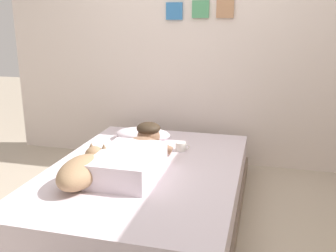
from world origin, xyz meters
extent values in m
plane|color=tan|center=(0.00, 0.00, 0.00)|extent=(12.33, 12.33, 0.00)
cube|color=silver|center=(0.00, 1.36, 1.25)|extent=(4.17, 0.10, 2.50)
cube|color=#3372B2|center=(-0.25, 1.30, 1.54)|extent=(0.16, 0.02, 0.16)
cube|color=#4C9966|center=(0.01, 1.30, 1.56)|extent=(0.16, 0.02, 0.16)
cube|color=tan|center=(0.25, 1.30, 1.56)|extent=(0.16, 0.02, 0.16)
cube|color=#726051|center=(-0.19, 0.11, 0.07)|extent=(1.47, 2.09, 0.14)
cube|color=silver|center=(-0.19, 0.11, 0.25)|extent=(1.43, 2.02, 0.23)
ellipsoid|color=silver|center=(-0.42, 0.76, 0.42)|extent=(0.52, 0.32, 0.11)
cube|color=silver|center=(-0.26, -0.08, 0.46)|extent=(0.42, 0.64, 0.18)
ellipsoid|color=#8C664C|center=(-0.26, 0.26, 0.48)|extent=(0.32, 0.20, 0.16)
sphere|color=#8C664C|center=(-0.26, 0.42, 0.52)|extent=(0.19, 0.19, 0.19)
ellipsoid|color=#332619|center=(-0.26, 0.42, 0.59)|extent=(0.20, 0.20, 0.10)
cylinder|color=#8C664C|center=(-0.36, 0.40, 0.45)|extent=(0.23, 0.07, 0.14)
cylinder|color=#8C664C|center=(-0.16, 0.40, 0.45)|extent=(0.23, 0.07, 0.14)
ellipsoid|color=#9E7A56|center=(-0.51, -0.33, 0.47)|extent=(0.26, 0.48, 0.20)
sphere|color=#9E7A56|center=(-0.52, -0.07, 0.49)|extent=(0.15, 0.15, 0.15)
cone|color=#7E6145|center=(-0.56, -0.05, 0.56)|extent=(0.05, 0.05, 0.05)
cone|color=#7E6145|center=(-0.46, -0.05, 0.56)|extent=(0.05, 0.05, 0.05)
cylinder|color=white|center=(-0.01, 0.55, 0.41)|extent=(0.09, 0.09, 0.07)
torus|color=white|center=(0.05, 0.55, 0.41)|extent=(0.05, 0.01, 0.05)
cube|color=black|center=(-0.14, 0.14, 0.37)|extent=(0.07, 0.14, 0.01)
camera|label=1|loc=(0.66, -2.50, 1.47)|focal=40.80mm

